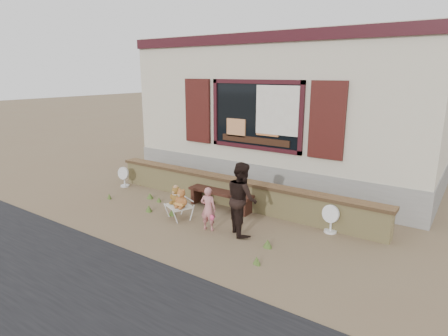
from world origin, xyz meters
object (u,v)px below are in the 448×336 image
Objects in this scene: teddy_bear_right at (182,198)px; adult at (242,198)px; teddy_bear_left at (176,195)px; bench at (220,196)px; child at (208,209)px; folding_chair at (179,206)px.

adult reaches higher than teddy_bear_right.
adult is (1.36, 0.20, 0.20)m from teddy_bear_right.
adult reaches higher than teddy_bear_left.
teddy_bear_right is at bearing -0.00° from teddy_bear_left.
bench is 3.94× the size of teddy_bear_right.
child is at bearing 61.22° from adult.
folding_chair is 0.44× the size of adult.
bench is 1.49m from adult.
adult is at bearing 26.16° from teddy_bear_left.
teddy_bear_left is 0.28× the size of adult.
folding_chair is 0.27m from teddy_bear_left.
bench is at bearing 101.13° from teddy_bear_right.
bench is 2.57× the size of folding_chair.
child reaches higher than bench.
teddy_bear_right is at bearing -16.78° from child.
teddy_bear_right is (0.26, -0.11, 0.01)m from teddy_bear_left.
teddy_bear_right is 0.29× the size of adult.
adult is at bearing -38.43° from bench.
child is at bearing 15.88° from folding_chair.
teddy_bear_right is (0.13, -0.05, 0.24)m from folding_chair.
teddy_bear_left is 1.63m from adult.
bench is 1.25m from child.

